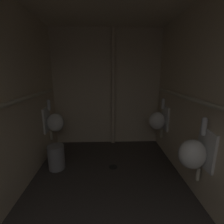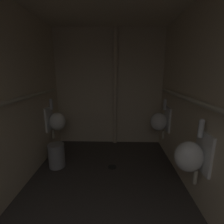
{
  "view_description": "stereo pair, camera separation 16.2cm",
  "coord_description": "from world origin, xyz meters",
  "px_view_note": "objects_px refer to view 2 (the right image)",
  "views": [
    {
      "loc": [
        -0.01,
        0.19,
        1.52
      ],
      "look_at": [
        0.08,
        2.79,
        0.88
      ],
      "focal_mm": 25.83,
      "sensor_mm": 36.0,
      "label": 1
    },
    {
      "loc": [
        0.15,
        0.19,
        1.52
      ],
      "look_at": [
        0.08,
        2.79,
        0.88
      ],
      "focal_mm": 25.83,
      "sensor_mm": 36.0,
      "label": 2
    }
  ],
  "objects_px": {
    "standpipe_back_wall": "(115,89)",
    "waste_bin": "(57,155)",
    "urinal_right_far": "(160,121)",
    "urinal_left_mid": "(56,121)",
    "floor_drain": "(112,167)",
    "urinal_right_mid": "(191,156)"
  },
  "relations": [
    {
      "from": "standpipe_back_wall",
      "to": "waste_bin",
      "type": "xyz_separation_m",
      "value": [
        -0.95,
        -0.92,
        -0.99
      ]
    },
    {
      "from": "urinal_right_far",
      "to": "urinal_left_mid",
      "type": "bearing_deg",
      "value": -178.88
    },
    {
      "from": "floor_drain",
      "to": "waste_bin",
      "type": "bearing_deg",
      "value": 179.71
    },
    {
      "from": "urinal_right_far",
      "to": "waste_bin",
      "type": "bearing_deg",
      "value": -164.44
    },
    {
      "from": "standpipe_back_wall",
      "to": "floor_drain",
      "type": "xyz_separation_m",
      "value": [
        -0.04,
        -0.93,
        -1.18
      ]
    },
    {
      "from": "floor_drain",
      "to": "waste_bin",
      "type": "xyz_separation_m",
      "value": [
        -0.91,
        0.0,
        0.19
      ]
    },
    {
      "from": "urinal_right_mid",
      "to": "standpipe_back_wall",
      "type": "bearing_deg",
      "value": 116.13
    },
    {
      "from": "standpipe_back_wall",
      "to": "urinal_right_mid",
      "type": "bearing_deg",
      "value": -63.87
    },
    {
      "from": "urinal_right_far",
      "to": "standpipe_back_wall",
      "type": "bearing_deg",
      "value": 152.88
    },
    {
      "from": "urinal_left_mid",
      "to": "urinal_right_far",
      "type": "height_order",
      "value": "same"
    },
    {
      "from": "urinal_left_mid",
      "to": "waste_bin",
      "type": "bearing_deg",
      "value": -73.37
    },
    {
      "from": "urinal_right_far",
      "to": "floor_drain",
      "type": "relative_size",
      "value": 5.39
    },
    {
      "from": "urinal_right_far",
      "to": "floor_drain",
      "type": "bearing_deg",
      "value": -150.01
    },
    {
      "from": "urinal_right_far",
      "to": "standpipe_back_wall",
      "type": "xyz_separation_m",
      "value": [
        -0.83,
        0.43,
        0.54
      ]
    },
    {
      "from": "urinal_left_mid",
      "to": "standpipe_back_wall",
      "type": "relative_size",
      "value": 0.32
    },
    {
      "from": "urinal_right_mid",
      "to": "waste_bin",
      "type": "relative_size",
      "value": 1.92
    },
    {
      "from": "waste_bin",
      "to": "urinal_left_mid",
      "type": "bearing_deg",
      "value": 106.63
    },
    {
      "from": "floor_drain",
      "to": "urinal_left_mid",
      "type": "bearing_deg",
      "value": 156.21
    },
    {
      "from": "urinal_right_mid",
      "to": "floor_drain",
      "type": "distance_m",
      "value": 1.33
    },
    {
      "from": "floor_drain",
      "to": "urinal_right_far",
      "type": "bearing_deg",
      "value": 29.99
    },
    {
      "from": "waste_bin",
      "to": "standpipe_back_wall",
      "type": "bearing_deg",
      "value": 44.19
    },
    {
      "from": "urinal_right_mid",
      "to": "waste_bin",
      "type": "xyz_separation_m",
      "value": [
        -1.78,
        0.77,
        -0.45
      ]
    }
  ]
}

